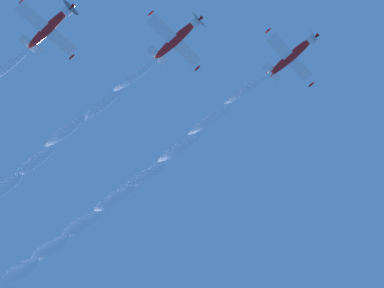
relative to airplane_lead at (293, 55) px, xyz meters
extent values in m
ellipsoid|color=red|center=(0.05, -0.28, -0.05)|extent=(2.62, 7.87, 2.48)
cylinder|color=white|center=(-0.57, 3.17, 0.44)|extent=(1.65, 1.35, 1.63)
cone|color=red|center=(-0.71, 3.90, 0.55)|extent=(0.83, 0.95, 0.82)
cylinder|color=#3F3F47|center=(-0.67, 3.73, 0.53)|extent=(3.32, 0.73, 3.29)
cube|color=white|center=(0.14, -0.47, -0.26)|extent=(9.54, 3.29, 3.06)
ellipsoid|color=red|center=(-4.43, -1.11, -1.57)|extent=(0.49, 1.10, 0.48)
ellipsoid|color=red|center=(4.71, 0.17, 1.04)|extent=(0.49, 1.10, 0.48)
cube|color=white|center=(0.64, -3.59, -0.46)|extent=(3.49, 1.64, 1.21)
cube|color=red|center=(0.51, -3.77, 0.08)|extent=(0.68, 1.39, 1.43)
ellipsoid|color=#1E232D|center=(-0.13, -0.03, 0.46)|extent=(1.23, 1.92, 1.17)
ellipsoid|color=red|center=(13.96, -8.38, -0.78)|extent=(2.62, 7.87, 2.48)
cylinder|color=white|center=(13.34, -4.93, -0.27)|extent=(1.62, 1.36, 1.60)
cone|color=red|center=(13.20, -4.20, -0.17)|extent=(0.82, 0.96, 0.80)
cylinder|color=#3F3F47|center=(13.24, -4.37, -0.19)|extent=(3.25, 0.76, 3.21)
cube|color=white|center=(14.04, -8.57, -1.00)|extent=(9.64, 3.31, 2.68)
ellipsoid|color=red|center=(9.43, -9.24, -2.11)|extent=(0.49, 1.10, 0.48)
ellipsoid|color=red|center=(18.66, -7.90, 0.12)|extent=(0.49, 1.10, 0.48)
cube|color=white|center=(14.55, -11.68, -1.20)|extent=(3.52, 1.64, 1.08)
cube|color=red|center=(14.44, -11.86, -0.66)|extent=(0.64, 1.41, 1.44)
ellipsoid|color=#1E232D|center=(13.80, -8.12, -0.27)|extent=(1.22, 1.93, 1.15)
ellipsoid|color=red|center=(28.04, -17.91, -1.13)|extent=(2.61, 7.88, 2.55)
cylinder|color=white|center=(27.41, -14.47, -0.58)|extent=(1.60, 1.38, 1.59)
cone|color=red|center=(27.28, -13.74, -0.46)|extent=(0.80, 0.97, 0.80)
cylinder|color=#3F3F47|center=(27.31, -13.91, -0.49)|extent=(3.20, 0.81, 3.15)
cube|color=white|center=(28.11, -18.10, -1.35)|extent=(9.70, 3.32, 2.42)
ellipsoid|color=red|center=(23.47, -18.79, -2.33)|extent=(0.48, 1.11, 0.49)
ellipsoid|color=red|center=(32.76, -17.42, -0.37)|extent=(0.48, 1.11, 0.49)
cube|color=white|center=(28.62, -21.21, -1.60)|extent=(3.54, 1.65, 0.99)
cube|color=red|center=(28.53, -21.39, -1.05)|extent=(0.61, 1.43, 1.46)
ellipsoid|color=#1E232D|center=(27.89, -17.66, -0.61)|extent=(1.21, 1.94, 1.16)
ellipsoid|color=white|center=(1.60, -7.50, -0.81)|extent=(2.64, 8.57, 2.14)
ellipsoid|color=white|center=(2.76, -14.30, -1.78)|extent=(2.81, 8.62, 2.31)
ellipsoid|color=white|center=(3.43, -20.43, -2.49)|extent=(2.99, 8.67, 2.49)
ellipsoid|color=white|center=(4.57, -26.83, -3.44)|extent=(3.17, 8.72, 2.66)
ellipsoid|color=white|center=(5.89, -32.68, -4.16)|extent=(3.35, 8.78, 2.84)
ellipsoid|color=white|center=(7.12, -39.53, -4.79)|extent=(3.52, 8.83, 3.01)
ellipsoid|color=white|center=(8.28, -45.88, -5.37)|extent=(3.70, 8.88, 3.19)
ellipsoid|color=white|center=(9.58, -51.78, -6.45)|extent=(3.88, 8.93, 3.36)
ellipsoid|color=white|center=(15.18, -15.71, -1.67)|extent=(2.64, 8.57, 2.14)
ellipsoid|color=white|center=(16.21, -22.15, -2.54)|extent=(2.81, 8.62, 2.31)
ellipsoid|color=white|center=(17.83, -28.60, -3.05)|extent=(2.99, 8.67, 2.49)
ellipsoid|color=white|center=(18.55, -34.88, -4.19)|extent=(3.17, 8.72, 2.66)
ellipsoid|color=white|center=(19.63, -41.38, -4.64)|extent=(3.35, 8.78, 2.84)
ellipsoid|color=white|center=(29.25, -25.29, -2.11)|extent=(2.64, 8.57, 2.14)
camera|label=1|loc=(33.26, 17.97, -82.50)|focal=60.39mm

